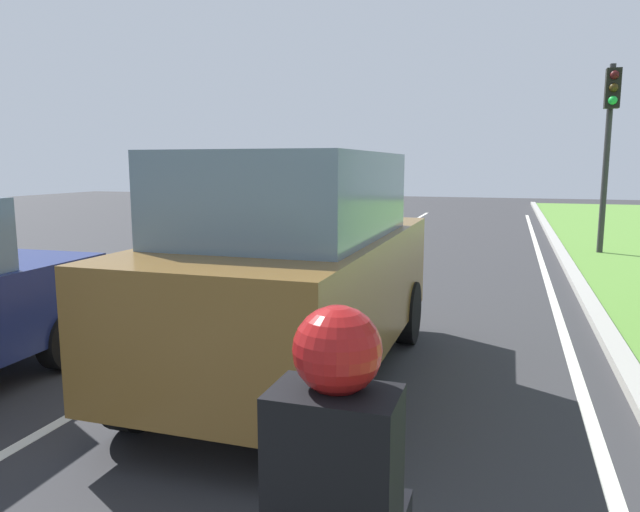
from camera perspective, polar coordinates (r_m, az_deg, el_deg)
name	(u,v)px	position (r m, az deg, el deg)	size (l,w,h in m)	color
ground_plane	(354,276)	(11.63, 3.32, -1.93)	(60.00, 60.00, 0.00)	#2D2D30
lane_line_center	(320,274)	(11.82, 0.03, -1.72)	(0.12, 32.00, 0.01)	silver
lane_line_right_edge	(549,287)	(11.30, 21.30, -2.83)	(0.12, 32.00, 0.01)	silver
curb_right	(580,286)	(11.34, 23.84, -2.65)	(0.24, 48.00, 0.12)	#9E9B93
car_suv_ahead	(296,266)	(5.87, -2.32, -0.99)	(1.97, 4.50, 2.28)	brown
car_hatchback_far	(253,224)	(12.91, -6.50, 3.05)	(1.79, 3.73, 1.78)	#0C472D
rider_person	(337,474)	(2.00, 1.63, -20.35)	(0.50, 0.40, 1.16)	black
traffic_light_near_right	(610,124)	(15.64, 26.22, 11.35)	(0.32, 0.50, 4.49)	#2D2D2D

